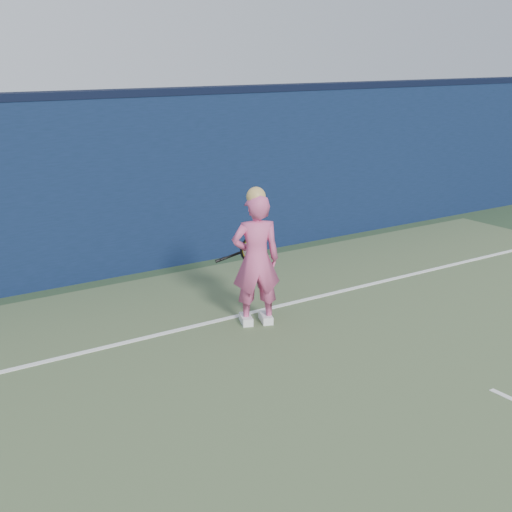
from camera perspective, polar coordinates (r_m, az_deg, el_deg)
backstop_wall at (r=10.90m, az=-4.44°, el=6.23°), size 24.00×0.40×2.50m
wall_cap at (r=10.76m, az=-4.59°, el=13.06°), size 24.00×0.42×0.10m
player at (r=8.24m, az=0.00°, el=-0.26°), size 0.67×0.56×1.64m
racket at (r=8.67m, az=-0.55°, el=0.46°), size 0.59×0.21×0.33m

